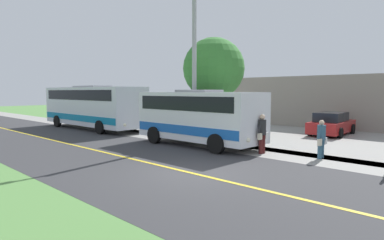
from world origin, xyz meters
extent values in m
plane|color=#548442|center=(0.00, 0.00, 0.00)|extent=(120.00, 120.00, 0.00)
cube|color=#333335|center=(0.00, 0.00, 0.00)|extent=(8.00, 100.00, 0.01)
cube|color=gray|center=(-5.20, 0.00, 0.00)|extent=(2.40, 100.00, 0.01)
cube|color=gold|center=(0.00, 0.00, 0.01)|extent=(0.16, 100.00, 0.00)
cube|color=white|center=(-4.49, -3.74, 1.54)|extent=(2.38, 6.93, 2.39)
cube|color=blue|center=(-4.49, -3.74, 0.90)|extent=(2.42, 6.79, 0.44)
cube|color=black|center=(-4.49, -3.74, 2.19)|extent=(2.42, 6.23, 0.70)
cube|color=gray|center=(-4.49, -3.74, 2.80)|extent=(1.43, 2.08, 0.12)
cylinder|color=black|center=(-5.68, -1.60, 0.45)|extent=(0.25, 0.90, 0.90)
cylinder|color=black|center=(-3.30, -1.60, 0.45)|extent=(0.25, 0.90, 0.90)
cylinder|color=black|center=(-5.68, -5.89, 0.45)|extent=(0.25, 0.90, 0.90)
cylinder|color=black|center=(-3.30, -5.89, 0.45)|extent=(0.25, 0.90, 0.90)
sphere|color=#F2EACC|center=(-5.14, -0.26, 0.70)|extent=(0.20, 0.20, 0.20)
sphere|color=#F2EACC|center=(-3.83, -0.26, 0.70)|extent=(0.20, 0.20, 0.20)
cube|color=silver|center=(-4.57, -14.53, 1.71)|extent=(2.55, 10.15, 2.72)
cube|color=#0C72A5|center=(-4.57, -14.53, 0.90)|extent=(2.59, 9.95, 0.44)
cube|color=black|center=(-4.57, -14.53, 2.52)|extent=(2.59, 9.14, 0.70)
cube|color=gray|center=(-4.57, -14.53, 3.13)|extent=(1.53, 3.05, 0.12)
cylinder|color=black|center=(-5.85, -11.38, 0.45)|extent=(0.25, 0.90, 0.90)
cylinder|color=black|center=(-3.30, -11.38, 0.45)|extent=(0.25, 0.90, 0.90)
cylinder|color=black|center=(-5.85, -17.68, 0.45)|extent=(0.25, 0.90, 0.90)
cylinder|color=black|center=(-3.30, -17.68, 0.45)|extent=(0.25, 0.90, 0.90)
sphere|color=#F2EACC|center=(-5.27, -9.43, 0.70)|extent=(0.20, 0.20, 0.20)
sphere|color=#F2EACC|center=(-3.87, -9.43, 0.70)|extent=(0.20, 0.20, 0.20)
cylinder|color=#335972|center=(-5.61, 2.20, 0.39)|extent=(0.18, 0.18, 0.78)
cylinder|color=#335972|center=(-5.41, 2.20, 0.39)|extent=(0.18, 0.18, 0.78)
cylinder|color=#335972|center=(-5.51, 2.20, 1.09)|extent=(0.34, 0.34, 0.62)
sphere|color=beige|center=(-5.51, 2.20, 1.50)|extent=(0.21, 0.21, 0.21)
cylinder|color=#335972|center=(-5.70, 2.20, 1.12)|extent=(0.27, 0.10, 0.56)
cube|color=white|center=(-5.77, 2.25, 0.71)|extent=(0.20, 0.12, 0.28)
cylinder|color=#335972|center=(-5.33, 2.20, 1.12)|extent=(0.27, 0.10, 0.56)
cube|color=beige|center=(-5.25, 2.25, 0.71)|extent=(0.20, 0.12, 0.28)
cylinder|color=#4C1919|center=(-4.84, -0.14, 0.43)|extent=(0.18, 0.18, 0.85)
cylinder|color=#4C1919|center=(-4.64, -0.14, 0.43)|extent=(0.18, 0.18, 0.85)
cylinder|color=#262628|center=(-4.74, -0.14, 1.19)|extent=(0.34, 0.34, 0.68)
sphere|color=beige|center=(-4.74, -0.14, 1.65)|extent=(0.23, 0.23, 0.23)
cylinder|color=#262628|center=(-4.92, -0.14, 1.23)|extent=(0.28, 0.10, 0.61)
cube|color=white|center=(-5.00, -0.09, 0.80)|extent=(0.20, 0.12, 0.28)
cylinder|color=#262628|center=(-4.56, -0.14, 1.23)|extent=(0.28, 0.10, 0.61)
cube|color=beige|center=(-4.48, -0.09, 0.80)|extent=(0.20, 0.12, 0.28)
cylinder|color=#9E9EA3|center=(-5.00, -4.55, 4.01)|extent=(0.24, 0.24, 8.02)
cube|color=#A51E1E|center=(-13.45, -0.42, 0.53)|extent=(4.53, 2.13, 0.70)
cube|color=black|center=(-13.26, -0.41, 1.17)|extent=(2.53, 1.71, 0.57)
cylinder|color=black|center=(-14.75, -1.42, 0.32)|extent=(0.66, 0.27, 0.64)
cylinder|color=black|center=(-14.88, 0.37, 0.32)|extent=(0.66, 0.27, 0.64)
cylinder|color=black|center=(-12.03, -1.21, 0.32)|extent=(0.66, 0.27, 0.64)
cylinder|color=black|center=(-12.16, 0.58, 0.32)|extent=(0.66, 0.27, 0.64)
cylinder|color=#4C3826|center=(-7.40, -5.22, 1.38)|extent=(0.36, 0.36, 2.76)
sphere|color=#387A33|center=(-7.40, -5.22, 4.14)|extent=(3.69, 3.69, 3.69)
cube|color=gray|center=(-21.40, 0.35, 1.98)|extent=(10.00, 22.34, 3.96)
camera|label=1|loc=(7.99, 7.77, 2.79)|focal=31.06mm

